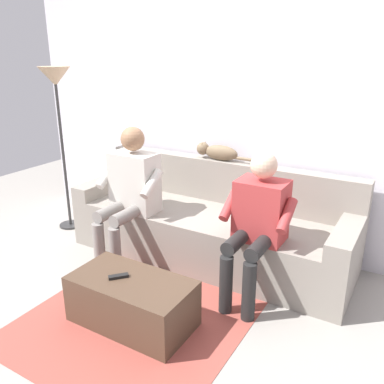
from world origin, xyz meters
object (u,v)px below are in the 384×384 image
remote_black (119,276)px  floor_lamp (56,91)px  cat_on_backrest (217,152)px  couch (211,227)px  coffee_table (132,301)px  person_left_seated (257,218)px  person_right_seated (130,188)px

remote_black → floor_lamp: (1.57, -1.01, 1.10)m
floor_lamp → remote_black: bearing=147.2°
cat_on_backrest → remote_black: size_ratio=4.19×
couch → coffee_table: size_ratio=3.00×
person_left_seated → floor_lamp: size_ratio=0.68×
couch → person_left_seated: (-0.60, 0.40, 0.36)m
remote_black → person_right_seated: bearing=74.2°
coffee_table → floor_lamp: size_ratio=0.51×
couch → coffee_table: (0.00, 1.17, -0.12)m
coffee_table → couch: bearing=-90.0°
couch → cat_on_backrest: cat_on_backrest is taller
remote_black → floor_lamp: 2.17m
coffee_table → cat_on_backrest: cat_on_backrest is taller
coffee_table → person_right_seated: 1.10m
person_right_seated → floor_lamp: floor_lamp is taller
person_left_seated → person_right_seated: bearing=0.5°
couch → remote_black: couch is taller
cat_on_backrest → couch: bearing=109.3°
coffee_table → person_left_seated: size_ratio=0.75×
person_left_seated → couch: bearing=-33.5°
couch → floor_lamp: 2.04m
person_right_seated → floor_lamp: bearing=-11.8°
couch → person_right_seated: 0.83m
coffee_table → remote_black: remote_black is taller
person_right_seated → cat_on_backrest: person_right_seated is taller
person_right_seated → floor_lamp: (1.06, -0.22, 0.77)m
person_right_seated → floor_lamp: size_ratio=0.72×
remote_black → floor_lamp: bearing=98.5°
couch → coffee_table: 1.18m
couch → person_left_seated: 0.80m
couch → person_left_seated: size_ratio=2.25×
person_right_seated → coffee_table: bearing=128.1°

